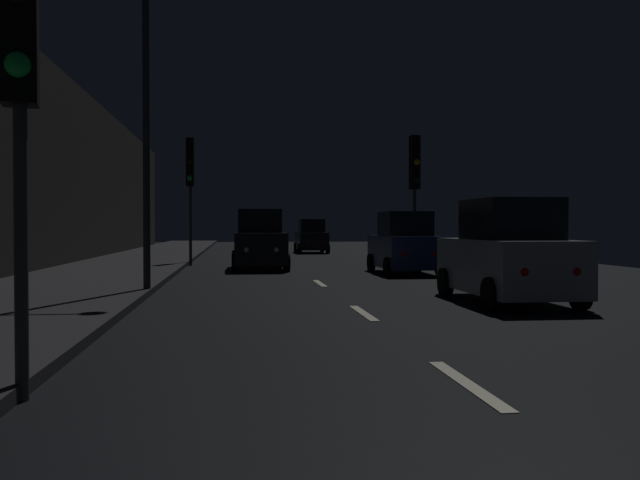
# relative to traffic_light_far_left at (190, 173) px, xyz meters

# --- Properties ---
(ground) EXTENTS (25.05, 84.00, 0.02)m
(ground) POSITION_rel_traffic_light_far_left_xyz_m (4.03, -0.05, -3.67)
(ground) COLOR black
(sidewalk_left) EXTENTS (4.40, 84.00, 0.15)m
(sidewalk_left) POSITION_rel_traffic_light_far_left_xyz_m (-2.30, -0.05, -3.58)
(sidewalk_left) COLOR #28282B
(sidewalk_left) RESTS_ON ground
(building_facade_left) EXTENTS (0.80, 63.00, 7.23)m
(building_facade_left) POSITION_rel_traffic_light_far_left_xyz_m (-4.90, -3.55, -0.04)
(building_facade_left) COLOR #2D2B28
(building_facade_left) RESTS_ON ground
(lane_centerline) EXTENTS (0.16, 14.49, 0.01)m
(lane_centerline) POSITION_rel_traffic_light_far_left_xyz_m (4.03, -15.55, -3.65)
(lane_centerline) COLOR beige
(lane_centerline) RESTS_ON ground
(traffic_light_far_left) EXTENTS (0.32, 0.47, 5.02)m
(traffic_light_far_left) POSITION_rel_traffic_light_far_left_xyz_m (0.00, 0.00, 0.00)
(traffic_light_far_left) COLOR #38383A
(traffic_light_far_left) RESTS_ON ground
(traffic_light_far_right) EXTENTS (0.36, 0.48, 4.75)m
(traffic_light_far_right) POSITION_rel_traffic_light_far_left_xyz_m (8.06, -3.77, -0.22)
(traffic_light_far_right) COLOR #38383A
(traffic_light_far_right) RESTS_ON ground
(traffic_light_near_left) EXTENTS (0.37, 0.48, 4.51)m
(traffic_light_near_left) POSITION_rel_traffic_light_far_left_xyz_m (-0.09, -21.73, -0.41)
(traffic_light_near_left) COLOR #38383A
(traffic_light_near_left) RESTS_ON ground
(streetlamp_overhead) EXTENTS (1.70, 0.44, 8.30)m
(streetlamp_overhead) POSITION_rel_traffic_light_far_left_xyz_m (0.22, -12.06, 1.73)
(streetlamp_overhead) COLOR #2D2D30
(streetlamp_overhead) RESTS_ON ground
(car_approaching_headlights) EXTENTS (1.97, 4.27, 2.15)m
(car_approaching_headlights) POSITION_rel_traffic_light_far_left_xyz_m (2.62, -2.66, -2.67)
(car_approaching_headlights) COLOR black
(car_approaching_headlights) RESTS_ON ground
(car_parked_right_near) EXTENTS (1.92, 4.16, 2.09)m
(car_parked_right_near) POSITION_rel_traffic_light_far_left_xyz_m (7.25, -14.43, -2.70)
(car_parked_right_near) COLOR #A5A8AD
(car_parked_right_near) RESTS_ON ground
(car_distant_taillights) EXTENTS (1.80, 3.89, 1.96)m
(car_distant_taillights) POSITION_rel_traffic_light_far_left_xyz_m (6.13, 12.73, -2.76)
(car_distant_taillights) COLOR black
(car_distant_taillights) RESTS_ON ground
(car_parked_right_far) EXTENTS (1.85, 4.01, 2.02)m
(car_parked_right_far) POSITION_rel_traffic_light_far_left_xyz_m (7.25, -5.51, -2.73)
(car_parked_right_far) COLOR #141E51
(car_parked_right_far) RESTS_ON ground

